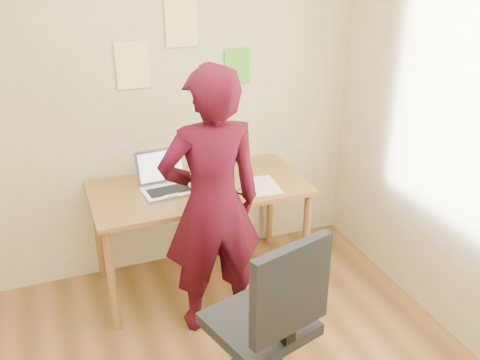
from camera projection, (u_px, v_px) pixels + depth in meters
name	position (u px, v px, depth m)	size (l,w,h in m)	color
room	(177.00, 208.00, 1.91)	(3.58, 3.58, 2.78)	brown
desk	(200.00, 198.00, 3.53)	(1.40, 0.70, 0.74)	#8F5E31
laptop	(166.00, 181.00, 3.44)	(0.35, 0.32, 0.24)	silver
paper_sheet	(262.00, 186.00, 3.50)	(0.21, 0.30, 0.00)	white
phone	(246.00, 193.00, 3.39)	(0.12, 0.14, 0.01)	black
wall_note_left	(133.00, 65.00, 3.38)	(0.21, 0.00, 0.30)	#F9F595
wall_note_mid	(181.00, 23.00, 3.39)	(0.21, 0.00, 0.30)	#F9F595
wall_note_right	(237.00, 66.00, 3.64)	(0.18, 0.00, 0.24)	#53C52C
office_chair	(267.00, 336.00, 2.63)	(0.57, 0.58, 1.03)	black
person	(212.00, 205.00, 3.07)	(0.60, 0.39, 1.65)	#3E0817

